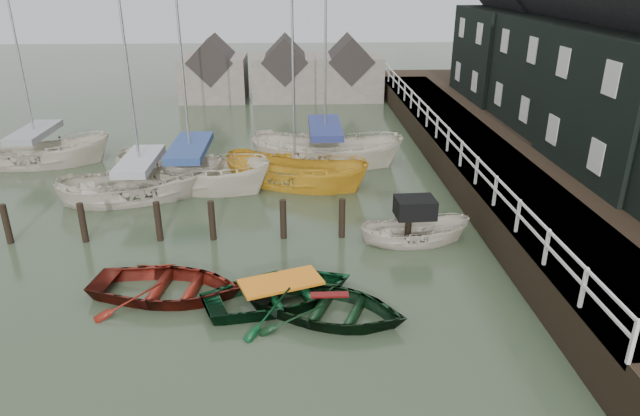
{
  "coord_description": "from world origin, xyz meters",
  "views": [
    {
      "loc": [
        1.68,
        -14.71,
        8.5
      ],
      "look_at": [
        2.42,
        2.26,
        1.4
      ],
      "focal_mm": 32.0,
      "sensor_mm": 36.0,
      "label": 1
    }
  ],
  "objects_px": {
    "rowboat_green": "(281,302)",
    "rowboat_dkgreen": "(330,316)",
    "rowboat_red": "(168,296)",
    "sailboat_c": "(295,183)",
    "sailboat_b": "(193,184)",
    "motorboat": "(414,238)",
    "sailboat_a": "(144,195)",
    "sailboat_d": "(325,161)",
    "sailboat_e": "(40,163)"
  },
  "relations": [
    {
      "from": "sailboat_e",
      "to": "sailboat_c",
      "type": "bearing_deg",
      "value": -109.81
    },
    {
      "from": "rowboat_red",
      "to": "sailboat_a",
      "type": "xyz_separation_m",
      "value": [
        -2.54,
        7.77,
        0.06
      ]
    },
    {
      "from": "sailboat_a",
      "to": "sailboat_b",
      "type": "height_order",
      "value": "sailboat_b"
    },
    {
      "from": "rowboat_red",
      "to": "sailboat_c",
      "type": "distance_m",
      "value": 9.7
    },
    {
      "from": "motorboat",
      "to": "sailboat_c",
      "type": "xyz_separation_m",
      "value": [
        -4.01,
        5.86,
        -0.11
      ]
    },
    {
      "from": "rowboat_green",
      "to": "motorboat",
      "type": "height_order",
      "value": "motorboat"
    },
    {
      "from": "rowboat_dkgreen",
      "to": "sailboat_d",
      "type": "xyz_separation_m",
      "value": [
        0.55,
        13.18,
        0.06
      ]
    },
    {
      "from": "rowboat_red",
      "to": "sailboat_e",
      "type": "relative_size",
      "value": 0.44
    },
    {
      "from": "motorboat",
      "to": "rowboat_dkgreen",
      "type": "bearing_deg",
      "value": 141.36
    },
    {
      "from": "sailboat_a",
      "to": "sailboat_c",
      "type": "xyz_separation_m",
      "value": [
        6.15,
        1.24,
        -0.05
      ]
    },
    {
      "from": "sailboat_e",
      "to": "rowboat_red",
      "type": "bearing_deg",
      "value": -150.0
    },
    {
      "from": "motorboat",
      "to": "sailboat_b",
      "type": "height_order",
      "value": "sailboat_b"
    },
    {
      "from": "sailboat_b",
      "to": "sailboat_c",
      "type": "distance_m",
      "value": 4.37
    },
    {
      "from": "rowboat_green",
      "to": "sailboat_d",
      "type": "distance_m",
      "value": 12.55
    },
    {
      "from": "rowboat_green",
      "to": "sailboat_a",
      "type": "xyz_separation_m",
      "value": [
        -5.74,
        8.23,
        0.06
      ]
    },
    {
      "from": "motorboat",
      "to": "sailboat_a",
      "type": "distance_m",
      "value": 11.16
    },
    {
      "from": "sailboat_e",
      "to": "sailboat_d",
      "type": "bearing_deg",
      "value": -96.07
    },
    {
      "from": "sailboat_a",
      "to": "sailboat_b",
      "type": "xyz_separation_m",
      "value": [
        1.78,
        1.25,
        -0.0
      ]
    },
    {
      "from": "sailboat_a",
      "to": "sailboat_e",
      "type": "relative_size",
      "value": 1.15
    },
    {
      "from": "rowboat_green",
      "to": "sailboat_e",
      "type": "relative_size",
      "value": 0.43
    },
    {
      "from": "motorboat",
      "to": "rowboat_red",
      "type": "bearing_deg",
      "value": 109.35
    },
    {
      "from": "motorboat",
      "to": "sailboat_a",
      "type": "bearing_deg",
      "value": 62.43
    },
    {
      "from": "motorboat",
      "to": "sailboat_e",
      "type": "height_order",
      "value": "sailboat_e"
    },
    {
      "from": "motorboat",
      "to": "sailboat_c",
      "type": "bearing_deg",
      "value": 31.27
    },
    {
      "from": "rowboat_red",
      "to": "sailboat_d",
      "type": "distance_m",
      "value": 12.97
    },
    {
      "from": "sailboat_a",
      "to": "rowboat_dkgreen",
      "type": "bearing_deg",
      "value": -159.51
    },
    {
      "from": "rowboat_green",
      "to": "sailboat_e",
      "type": "xyz_separation_m",
      "value": [
        -11.7,
        12.74,
        0.06
      ]
    },
    {
      "from": "rowboat_red",
      "to": "sailboat_d",
      "type": "relative_size",
      "value": 0.33
    },
    {
      "from": "sailboat_a",
      "to": "sailboat_d",
      "type": "xyz_separation_m",
      "value": [
        7.59,
        4.18,
        -0.0
      ]
    },
    {
      "from": "motorboat",
      "to": "sailboat_e",
      "type": "distance_m",
      "value": 18.52
    },
    {
      "from": "motorboat",
      "to": "sailboat_a",
      "type": "height_order",
      "value": "sailboat_a"
    },
    {
      "from": "sailboat_c",
      "to": "rowboat_dkgreen",
      "type": "bearing_deg",
      "value": -150.5
    },
    {
      "from": "motorboat",
      "to": "sailboat_d",
      "type": "xyz_separation_m",
      "value": [
        -2.57,
        8.8,
        -0.06
      ]
    },
    {
      "from": "motorboat",
      "to": "sailboat_d",
      "type": "bearing_deg",
      "value": 13.15
    },
    {
      "from": "motorboat",
      "to": "sailboat_b",
      "type": "relative_size",
      "value": 0.31
    },
    {
      "from": "sailboat_b",
      "to": "sailboat_d",
      "type": "distance_m",
      "value": 6.51
    },
    {
      "from": "rowboat_green",
      "to": "rowboat_dkgreen",
      "type": "height_order",
      "value": "rowboat_green"
    },
    {
      "from": "rowboat_dkgreen",
      "to": "sailboat_c",
      "type": "xyz_separation_m",
      "value": [
        -0.89,
        10.23,
        0.01
      ]
    },
    {
      "from": "sailboat_d",
      "to": "sailboat_e",
      "type": "relative_size",
      "value": 1.31
    },
    {
      "from": "sailboat_c",
      "to": "rowboat_green",
      "type": "bearing_deg",
      "value": -157.91
    },
    {
      "from": "sailboat_b",
      "to": "rowboat_red",
      "type": "bearing_deg",
      "value": -152.97
    },
    {
      "from": "rowboat_red",
      "to": "sailboat_d",
      "type": "bearing_deg",
      "value": -14.01
    },
    {
      "from": "sailboat_a",
      "to": "sailboat_d",
      "type": "height_order",
      "value": "sailboat_d"
    },
    {
      "from": "sailboat_d",
      "to": "sailboat_e",
      "type": "distance_m",
      "value": 13.55
    },
    {
      "from": "rowboat_red",
      "to": "rowboat_dkgreen",
      "type": "bearing_deg",
      "value": -96.38
    },
    {
      "from": "rowboat_red",
      "to": "sailboat_e",
      "type": "xyz_separation_m",
      "value": [
        -8.5,
        12.28,
        0.06
      ]
    },
    {
      "from": "rowboat_red",
      "to": "motorboat",
      "type": "bearing_deg",
      "value": -58.65
    },
    {
      "from": "sailboat_a",
      "to": "sailboat_c",
      "type": "distance_m",
      "value": 6.27
    },
    {
      "from": "sailboat_b",
      "to": "sailboat_c",
      "type": "relative_size",
      "value": 1.23
    },
    {
      "from": "motorboat",
      "to": "sailboat_b",
      "type": "bearing_deg",
      "value": 51.86
    }
  ]
}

